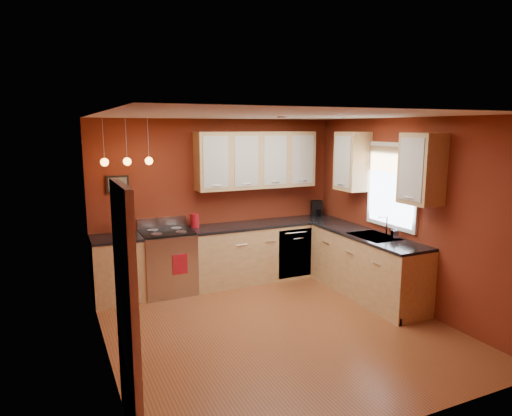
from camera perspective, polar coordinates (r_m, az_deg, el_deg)
name	(u,v)px	position (r m, az deg, el deg)	size (l,w,h in m)	color
floor	(277,328)	(5.88, 2.65, -14.76)	(4.20, 4.20, 0.00)	brown
ceiling	(279,115)	(5.34, 2.88, 11.48)	(4.00, 4.20, 0.02)	white
wall_back	(218,201)	(7.36, -4.77, 0.89)	(4.00, 0.02, 2.60)	maroon
wall_front	(401,278)	(3.79, 17.67, -8.34)	(4.00, 0.02, 2.60)	maroon
wall_left	(103,244)	(4.90, -18.56, -4.24)	(0.02, 4.20, 2.60)	maroon
wall_right	(407,213)	(6.61, 18.35, -0.63)	(0.02, 4.20, 2.60)	maroon
base_cabinets_back_left	(118,270)	(6.89, -16.91, -7.42)	(0.70, 0.60, 0.90)	#D8B474
base_cabinets_back_right	(267,251)	(7.55, 1.35, -5.45)	(2.54, 0.60, 0.90)	#D8B474
base_cabinets_right	(366,266)	(6.95, 13.60, -7.11)	(0.60, 2.10, 0.90)	#D8B474
counter_back_left	(116,238)	(6.77, -17.11, -3.62)	(0.70, 0.62, 0.04)	black
counter_back_right	(267,224)	(7.44, 1.36, -1.96)	(2.54, 0.62, 0.04)	black
counter_right	(367,235)	(6.83, 13.76, -3.34)	(0.62, 2.10, 0.04)	black
gas_range	(168,262)	(7.00, -10.97, -6.61)	(0.76, 0.64, 1.11)	#AFAFB4
dishwasher_front	(295,253)	(7.47, 4.89, -5.66)	(0.60, 0.02, 0.80)	#AFAFB4
sink	(374,238)	(6.72, 14.57, -3.63)	(0.50, 0.70, 0.33)	#97969C
window	(392,183)	(6.76, 16.65, 3.02)	(0.06, 1.02, 1.22)	white
door_left_wall	(127,311)	(3.85, -15.84, -12.30)	(0.12, 0.82, 2.05)	white
upper_cabinets_back	(256,160)	(7.35, 0.05, 6.02)	(2.00, 0.35, 0.90)	#D8B474
upper_cabinets_right	(383,165)	(6.65, 15.65, 5.23)	(0.35, 1.95, 0.90)	#D8B474
wall_picture	(118,184)	(6.93, -16.91, 2.84)	(0.32, 0.03, 0.26)	black
pendant_lights	(127,161)	(6.58, -15.81, 5.68)	(0.71, 0.11, 0.66)	#97969C
red_canister	(195,221)	(7.10, -7.67, -1.56)	(0.14, 0.14, 0.22)	#A4111C
red_vase	(118,230)	(6.84, -16.82, -2.67)	(0.09, 0.09, 0.14)	#A4111C
flowers	(118,220)	(6.81, -16.88, -1.46)	(0.11, 0.11, 0.19)	#A4111C
coffee_maker	(317,209)	(8.03, 7.60, -0.10)	(0.23, 0.23, 0.27)	black
soap_pump	(395,232)	(6.61, 16.97, -2.94)	(0.08, 0.08, 0.18)	silver
dish_towel	(180,264)	(6.71, -9.47, -6.96)	(0.21, 0.01, 0.29)	#A4111C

